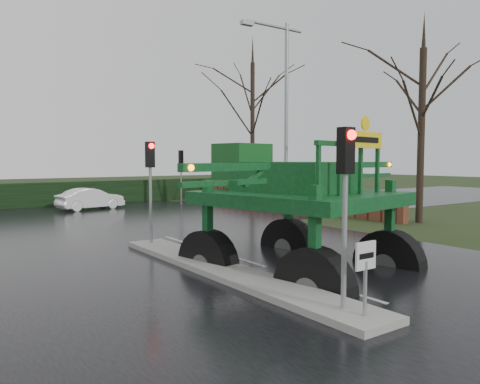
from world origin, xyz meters
TOP-DOWN VIEW (x-y plane):
  - ground at (0.00, 0.00)m, footprint 140.00×140.00m
  - road_main at (0.00, 10.00)m, footprint 14.00×80.00m
  - road_cross at (0.00, 16.00)m, footprint 80.00×12.00m
  - median_island at (-1.30, 3.00)m, footprint 1.20×10.00m
  - hedge_row at (0.00, 24.00)m, footprint 44.00×0.90m
  - brick_wall at (10.50, 16.00)m, footprint 0.40×20.00m
  - keep_left_sign at (-1.30, -1.50)m, footprint 0.50×0.07m
  - traffic_signal_near at (-1.30, -1.01)m, footprint 0.26×0.33m
  - traffic_signal_mid at (-1.30, 7.49)m, footprint 0.26×0.33m
  - traffic_signal_far at (6.50, 20.01)m, footprint 0.26×0.33m
  - street_light_right at (8.19, 12.00)m, footprint 3.85×0.30m
  - tree_right_near at (11.50, 6.00)m, footprint 5.60×5.60m
  - tree_right_far at (13.00, 21.00)m, footprint 7.00×7.00m
  - crop_sprayer at (-0.54, 0.82)m, footprint 8.80×6.21m
  - white_sedan at (0.74, 20.40)m, footprint 3.98×2.00m

SIDE VIEW (x-z plane):
  - ground at x=0.00m, z-range 0.00..0.00m
  - white_sedan at x=0.74m, z-range -0.63..0.63m
  - road_main at x=0.00m, z-range -0.01..0.01m
  - road_cross at x=0.00m, z-range 0.00..0.02m
  - median_island at x=-1.30m, z-range 0.01..0.17m
  - brick_wall at x=10.50m, z-range 0.00..1.20m
  - hedge_row at x=0.00m, z-range 0.00..1.50m
  - keep_left_sign at x=-1.30m, z-range 0.38..1.73m
  - crop_sprayer at x=-0.54m, z-range -0.13..4.85m
  - traffic_signal_near at x=-1.30m, z-range 0.83..4.35m
  - traffic_signal_mid at x=-1.30m, z-range 0.83..4.35m
  - traffic_signal_far at x=6.50m, z-range 0.83..4.35m
  - tree_right_near at x=11.50m, z-range 0.38..10.02m
  - street_light_right at x=8.19m, z-range 0.99..10.99m
  - tree_right_far at x=13.00m, z-range 0.47..12.52m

